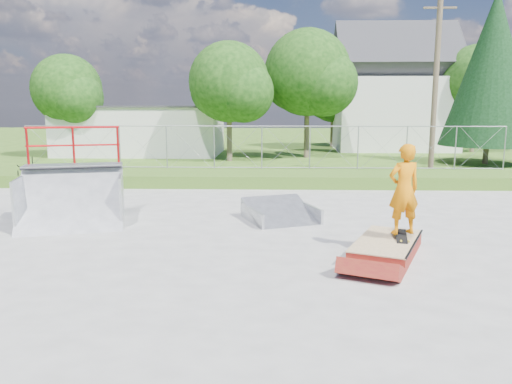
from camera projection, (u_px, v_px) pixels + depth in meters
ground at (251, 253)px, 10.72m from camera, size 120.00×120.00×0.00m
concrete_pad at (251, 252)px, 10.72m from camera, size 20.00×16.00×0.04m
grass_berm at (261, 178)px, 20.03m from camera, size 24.00×3.00×0.50m
grind_box at (386, 248)px, 10.47m from camera, size 1.98×2.62×0.35m
quarter_pipe at (70, 178)px, 12.87m from camera, size 3.04×2.76×2.56m
flat_bank_ramp at (281, 212)px, 13.61m from camera, size 2.27×2.34×0.53m
skateboard at (401, 237)px, 10.53m from camera, size 0.37×0.82×0.13m
skater at (404, 193)px, 10.37m from camera, size 0.79×0.62×1.89m
concrete_stairs at (44, 176)px, 19.49m from camera, size 1.50×1.60×0.80m
chain_link_fence at (262, 147)px, 20.82m from camera, size 20.00×0.06×1.80m
utility_building_flat at (143, 131)px, 32.38m from camera, size 10.00×6.00×3.00m
gable_house at (393, 95)px, 35.37m from camera, size 8.40×6.08×8.94m
utility_pole at (435, 85)px, 21.61m from camera, size 0.24×0.24×8.00m
tree_left_near at (233, 85)px, 27.61m from camera, size 4.76×4.48×6.65m
tree_center at (313, 76)px, 29.30m from camera, size 5.44×5.12×7.60m
tree_left_far at (70, 92)px, 29.96m from camera, size 4.42×4.16×6.18m
tree_right_far at (482, 84)px, 32.93m from camera, size 5.10×4.80×7.12m
tree_back_mid at (336, 99)px, 37.36m from camera, size 4.08×3.84×5.70m
conifer_tree at (493, 68)px, 26.20m from camera, size 5.04×5.04×9.10m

